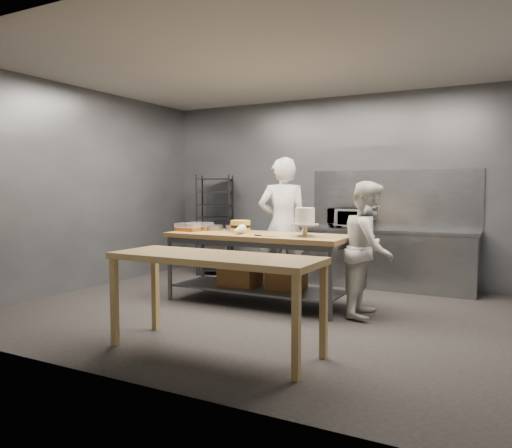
{
  "coord_description": "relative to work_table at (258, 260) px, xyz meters",
  "views": [
    {
      "loc": [
        2.81,
        -5.36,
        1.5
      ],
      "look_at": [
        -0.24,
        0.3,
        1.05
      ],
      "focal_mm": 35.0,
      "sensor_mm": 36.0,
      "label": 1
    }
  ],
  "objects": [
    {
      "name": "back_wall",
      "position": [
        0.24,
        2.13,
        0.93
      ],
      "size": [
        6.0,
        0.04,
        3.0
      ],
      "primitive_type": "cube",
      "color": "#4C4F54",
      "rests_on": "ground"
    },
    {
      "name": "layer_cake",
      "position": [
        -0.31,
        0.07,
        0.43
      ],
      "size": [
        0.27,
        0.27,
        0.16
      ],
      "color": "gold",
      "rests_on": "work_table"
    },
    {
      "name": "back_counter",
      "position": [
        1.24,
        1.81,
        -0.12
      ],
      "size": [
        2.6,
        0.6,
        0.9
      ],
      "color": "slate",
      "rests_on": "ground"
    },
    {
      "name": "chef_behind",
      "position": [
        -0.02,
        0.8,
        0.41
      ],
      "size": [
        0.84,
        0.71,
        1.96
      ],
      "primitive_type": "imported",
      "rotation": [
        0.0,
        0.0,
        3.55
      ],
      "color": "white",
      "rests_on": "ground"
    },
    {
      "name": "offset_spatula",
      "position": [
        0.23,
        -0.29,
        0.35
      ],
      "size": [
        0.36,
        0.02,
        0.02
      ],
      "color": "slate",
      "rests_on": "work_table"
    },
    {
      "name": "piping_bag",
      "position": [
        -0.16,
        -0.24,
        0.41
      ],
      "size": [
        0.21,
        0.4,
        0.12
      ],
      "primitive_type": "cone",
      "rotation": [
        1.57,
        0.0,
        0.24
      ],
      "color": "white",
      "rests_on": "work_table"
    },
    {
      "name": "splashback_panel",
      "position": [
        1.24,
        2.11,
        0.78
      ],
      "size": [
        2.6,
        0.02,
        0.9
      ],
      "primitive_type": "cube",
      "color": "slate",
      "rests_on": "back_counter"
    },
    {
      "name": "speed_rack",
      "position": [
        -1.8,
        1.73,
        0.28
      ],
      "size": [
        0.82,
        0.84,
        1.75
      ],
      "color": "black",
      "rests_on": "ground"
    },
    {
      "name": "cake_pans",
      "position": [
        -0.74,
        0.22,
        0.39
      ],
      "size": [
        0.76,
        0.36,
        0.07
      ],
      "color": "gray",
      "rests_on": "work_table"
    },
    {
      "name": "near_counter",
      "position": [
        0.57,
        -1.92,
        0.24
      ],
      "size": [
        2.0,
        0.7,
        0.9
      ],
      "color": "olive",
      "rests_on": "ground"
    },
    {
      "name": "work_table",
      "position": [
        0.0,
        0.0,
        0.0
      ],
      "size": [
        2.4,
        0.9,
        0.92
      ],
      "color": "brown",
      "rests_on": "ground"
    },
    {
      "name": "ground",
      "position": [
        0.24,
        -0.37,
        -0.57
      ],
      "size": [
        6.0,
        6.0,
        0.0
      ],
      "primitive_type": "plane",
      "color": "black",
      "rests_on": "ground"
    },
    {
      "name": "microwave",
      "position": [
        0.61,
        1.81,
        0.48
      ],
      "size": [
        0.54,
        0.37,
        0.3
      ],
      "primitive_type": "imported",
      "color": "black",
      "rests_on": "back_counter"
    },
    {
      "name": "pastry_clamshells",
      "position": [
        -1.02,
        -0.01,
        0.4
      ],
      "size": [
        0.36,
        0.44,
        0.11
      ],
      "color": "#A05420",
      "rests_on": "work_table"
    },
    {
      "name": "frosted_cake_stand",
      "position": [
        0.69,
        -0.09,
        0.57
      ],
      "size": [
        0.34,
        0.34,
        0.35
      ],
      "color": "#ACA48A",
      "rests_on": "work_table"
    },
    {
      "name": "chef_right",
      "position": [
        1.45,
        0.05,
        0.22
      ],
      "size": [
        0.66,
        0.82,
        1.59
      ],
      "primitive_type": "imported",
      "rotation": [
        0.0,
        0.0,
        1.64
      ],
      "color": "silver",
      "rests_on": "ground"
    }
  ]
}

